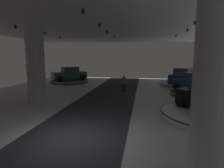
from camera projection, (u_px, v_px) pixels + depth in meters
ground at (72, 139)px, 7.48m from camera, size 24.00×44.00×0.06m
column_left at (36, 65)px, 12.89m from camera, size 1.24×1.24×5.50m
column_right at (216, 78)px, 4.70m from camera, size 1.12×1.12×5.50m
display_platform_far_right at (198, 94)px, 15.91m from camera, size 4.81×4.81×0.23m
display_car_far_right at (198, 84)px, 15.81m from camera, size 4.01×4.41×1.71m
display_platform_deep_left at (69, 81)px, 23.75m from camera, size 4.83×4.83×0.33m
display_car_deep_left at (69, 74)px, 23.63m from camera, size 4.36×4.10×1.71m
display_platform_mid_right at (212, 114)px, 10.08m from camera, size 5.50×5.50×0.29m
display_car_mid_right at (213, 98)px, 9.98m from camera, size 3.55×4.56×1.71m
display_platform_deep_right at (183, 85)px, 20.65m from camera, size 5.27×5.27×0.35m
display_car_deep_right at (184, 77)px, 20.49m from camera, size 3.73×4.52×1.71m
visitor_walking_near at (124, 82)px, 17.47m from camera, size 0.32×0.32×1.59m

